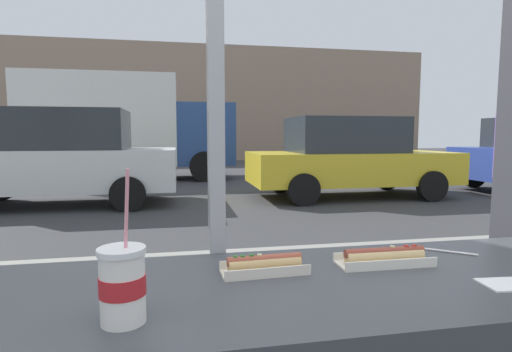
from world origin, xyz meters
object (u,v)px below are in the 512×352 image
at_px(parked_car_yellow, 349,157).
at_px(parked_car_white, 60,158).
at_px(hotdog_tray_far, 384,257).
at_px(hotdog_tray_near, 264,265).
at_px(box_truck, 126,125).
at_px(soda_cup_left, 123,284).

bearing_deg(parked_car_yellow, parked_car_white, -180.00).
bearing_deg(parked_car_yellow, hotdog_tray_far, -113.12).
bearing_deg(hotdog_tray_near, parked_car_yellow, 64.59).
height_order(parked_car_white, parked_car_yellow, parked_car_white).
bearing_deg(parked_car_white, box_truck, 81.51).
relative_size(soda_cup_left, box_truck, 0.05).
bearing_deg(box_truck, hotdog_tray_near, -81.52).
xyz_separation_m(hotdog_tray_far, parked_car_yellow, (3.15, 7.38, -0.14)).
bearing_deg(hotdog_tray_far, parked_car_white, 111.09).
height_order(soda_cup_left, hotdog_tray_near, soda_cup_left).
bearing_deg(parked_car_white, parked_car_yellow, 0.00).
bearing_deg(soda_cup_left, hotdog_tray_far, 18.77).
xyz_separation_m(hotdog_tray_near, hotdog_tray_far, (0.36, 0.01, -0.00)).
height_order(soda_cup_left, parked_car_white, parked_car_white).
height_order(hotdog_tray_far, box_truck, box_truck).
bearing_deg(hotdog_tray_far, hotdog_tray_near, -179.19).
relative_size(hotdog_tray_far, box_truck, 0.04).
xyz_separation_m(parked_car_white, box_truck, (0.69, 4.65, 0.76)).
height_order(hotdog_tray_far, parked_car_white, parked_car_white).
height_order(hotdog_tray_far, parked_car_yellow, parked_car_yellow).
xyz_separation_m(soda_cup_left, parked_car_white, (-2.15, 7.62, -0.15)).
relative_size(soda_cup_left, hotdog_tray_far, 1.12).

